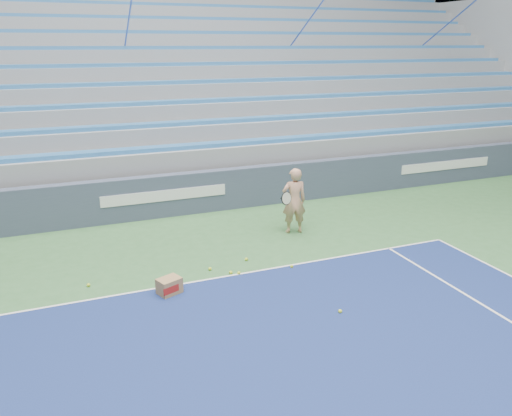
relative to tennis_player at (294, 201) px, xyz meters
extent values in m
cube|color=white|center=(-2.60, -1.69, -0.77)|extent=(10.97, 0.05, 0.00)
cube|color=#3B455A|center=(-2.60, 2.31, -0.24)|extent=(30.00, 0.30, 1.10)
cube|color=white|center=(-2.60, 2.15, -0.19)|extent=(3.20, 0.02, 0.28)
cube|color=white|center=(6.40, 2.15, -0.19)|extent=(3.40, 0.02, 0.28)
cube|color=gray|center=(-2.60, 6.86, -0.24)|extent=(30.00, 8.50, 1.10)
cube|color=gray|center=(-2.60, 6.86, 0.56)|extent=(30.00, 8.50, 0.50)
cube|color=#316FB2|center=(-2.60, 2.98, 0.87)|extent=(29.60, 0.42, 0.11)
cube|color=gray|center=(-2.60, 7.28, 1.06)|extent=(30.00, 7.65, 0.50)
cube|color=#316FB2|center=(-2.60, 3.83, 1.37)|extent=(29.60, 0.42, 0.11)
cube|color=gray|center=(-2.60, 7.71, 1.56)|extent=(30.00, 6.80, 0.50)
cube|color=#316FB2|center=(-2.60, 4.68, 1.87)|extent=(29.60, 0.42, 0.11)
cube|color=gray|center=(-2.60, 8.13, 2.06)|extent=(30.00, 5.95, 0.50)
cube|color=#316FB2|center=(-2.60, 5.53, 2.37)|extent=(29.60, 0.42, 0.11)
cube|color=gray|center=(-2.60, 8.56, 2.56)|extent=(30.00, 5.10, 0.50)
cube|color=#316FB2|center=(-2.60, 6.38, 2.87)|extent=(29.60, 0.42, 0.11)
cube|color=gray|center=(-2.60, 8.98, 3.06)|extent=(30.00, 4.25, 0.50)
cube|color=#316FB2|center=(-2.60, 7.23, 3.37)|extent=(29.60, 0.42, 0.11)
cube|color=gray|center=(-2.60, 9.41, 3.56)|extent=(30.00, 3.40, 0.50)
cube|color=#316FB2|center=(-2.60, 8.08, 3.87)|extent=(29.60, 0.42, 0.11)
cube|color=gray|center=(-2.60, 9.83, 4.06)|extent=(30.00, 2.55, 0.50)
cube|color=#316FB2|center=(-2.60, 8.93, 4.37)|extent=(29.60, 0.42, 0.11)
cube|color=gray|center=(-2.60, 10.26, 4.56)|extent=(30.00, 1.70, 0.50)
cube|color=#316FB2|center=(-2.60, 9.78, 4.87)|extent=(29.60, 0.42, 0.11)
cube|color=gray|center=(12.55, 6.86, 2.26)|extent=(0.30, 8.80, 6.10)
cube|color=gray|center=(-2.60, 11.41, 2.86)|extent=(31.00, 0.40, 7.30)
cylinder|color=blue|center=(-2.60, 6.86, 3.81)|extent=(0.05, 8.53, 5.04)
cylinder|color=blue|center=(3.40, 6.86, 3.81)|extent=(0.05, 8.53, 5.04)
cylinder|color=blue|center=(9.40, 6.86, 3.81)|extent=(0.05, 8.53, 5.04)
imported|color=tan|center=(0.01, 0.01, 0.00)|extent=(0.63, 0.48, 1.57)
cylinder|color=black|center=(-0.34, -0.24, 0.16)|extent=(0.12, 0.27, 0.08)
cylinder|color=beige|center=(-0.44, -0.52, 0.26)|extent=(0.29, 0.16, 0.28)
torus|color=black|center=(-0.44, -0.52, 0.26)|extent=(0.31, 0.18, 0.30)
cube|color=#987349|center=(-3.40, -1.96, -0.64)|extent=(0.48, 0.43, 0.30)
cube|color=#B21E19|center=(-3.40, -2.11, -0.64)|extent=(0.30, 0.13, 0.13)
sphere|color=#CBDB2C|center=(-0.90, -3.68, -0.75)|extent=(0.07, 0.07, 0.07)
sphere|color=#CBDB2C|center=(-2.12, -1.60, -0.75)|extent=(0.07, 0.07, 0.07)
sphere|color=#CBDB2C|center=(-2.45, -1.29, -0.75)|extent=(0.07, 0.07, 0.07)
sphere|color=#CBDB2C|center=(-0.89, -1.79, -0.75)|extent=(0.07, 0.07, 0.07)
sphere|color=#CBDB2C|center=(-1.62, -1.13, -0.75)|extent=(0.07, 0.07, 0.07)
sphere|color=#CBDB2C|center=(-1.98, -1.68, -0.75)|extent=(0.07, 0.07, 0.07)
sphere|color=#CBDB2C|center=(-3.49, -1.84, -0.75)|extent=(0.07, 0.07, 0.07)
sphere|color=#CBDB2C|center=(-4.75, -1.14, -0.75)|extent=(0.07, 0.07, 0.07)
camera|label=1|loc=(-4.92, -10.01, 3.50)|focal=35.00mm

